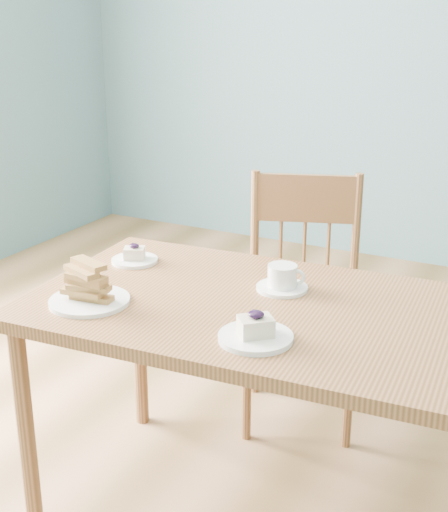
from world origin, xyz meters
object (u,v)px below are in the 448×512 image
at_px(dining_table, 266,328).
at_px(cheesecake_plate_near, 256,333).
at_px(cheesecake_plate_far, 135,257).
at_px(biscotti_plate, 89,290).
at_px(coffee_cup, 283,279).
at_px(dining_chair, 302,300).

bearing_deg(dining_table, cheesecake_plate_near, -76.36).
xyz_separation_m(dining_table, cheesecake_plate_far, (-0.50, 0.12, 0.08)).
distance_m(cheesecake_plate_near, biscotti_plate, 0.48).
bearing_deg(biscotti_plate, coffee_cup, 37.88).
relative_size(cheesecake_plate_far, coffee_cup, 0.99).
bearing_deg(dining_table, cheesecake_plate_far, 162.73).
distance_m(dining_table, cheesecake_plate_far, 0.52).
relative_size(cheesecake_plate_near, biscotti_plate, 0.83).
height_order(dining_table, dining_chair, dining_chair).
height_order(cheesecake_plate_near, biscotti_plate, biscotti_plate).
relative_size(cheesecake_plate_far, biscotti_plate, 0.66).
height_order(dining_table, coffee_cup, coffee_cup).
distance_m(cheesecake_plate_far, coffee_cup, 0.49).
bearing_deg(cheesecake_plate_near, dining_table, 107.66).
xyz_separation_m(dining_chair, coffee_cup, (0.12, -0.47, 0.26)).
relative_size(dining_table, dining_chair, 1.50).
relative_size(dining_table, coffee_cup, 9.17).
bearing_deg(coffee_cup, dining_table, -100.96).
xyz_separation_m(cheesecake_plate_near, coffee_cup, (-0.07, 0.32, 0.01)).
bearing_deg(cheesecake_plate_far, biscotti_plate, -76.75).
bearing_deg(dining_chair, cheesecake_plate_near, -96.50).
xyz_separation_m(cheesecake_plate_far, biscotti_plate, (0.08, -0.32, 0.02)).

